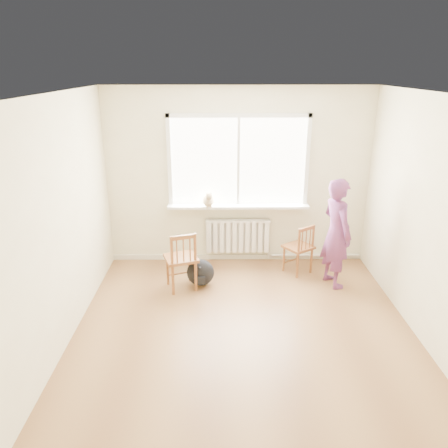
{
  "coord_description": "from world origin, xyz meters",
  "views": [
    {
      "loc": [
        -0.28,
        -4.23,
        2.96
      ],
      "look_at": [
        -0.23,
        1.2,
        0.98
      ],
      "focal_mm": 35.0,
      "sensor_mm": 36.0,
      "label": 1
    }
  ],
  "objects_px": {
    "chair_left": "(182,261)",
    "backpack": "(200,272)",
    "chair_right": "(300,249)",
    "cat": "(208,200)",
    "person": "(336,233)"
  },
  "relations": [
    {
      "from": "chair_left",
      "to": "chair_right",
      "type": "relative_size",
      "value": 1.11
    },
    {
      "from": "chair_left",
      "to": "backpack",
      "type": "bearing_deg",
      "value": -173.46
    },
    {
      "from": "chair_left",
      "to": "backpack",
      "type": "xyz_separation_m",
      "value": [
        0.25,
        0.12,
        -0.24
      ]
    },
    {
      "from": "person",
      "to": "cat",
      "type": "bearing_deg",
      "value": 50.47
    },
    {
      "from": "backpack",
      "to": "person",
      "type": "bearing_deg",
      "value": 0.72
    },
    {
      "from": "chair_left",
      "to": "person",
      "type": "distance_m",
      "value": 2.17
    },
    {
      "from": "chair_left",
      "to": "backpack",
      "type": "relative_size",
      "value": 2.2
    },
    {
      "from": "chair_right",
      "to": "cat",
      "type": "relative_size",
      "value": 1.95
    },
    {
      "from": "chair_right",
      "to": "backpack",
      "type": "xyz_separation_m",
      "value": [
        -1.47,
        -0.38,
        -0.19
      ]
    },
    {
      "from": "cat",
      "to": "backpack",
      "type": "height_order",
      "value": "cat"
    },
    {
      "from": "chair_right",
      "to": "backpack",
      "type": "height_order",
      "value": "chair_right"
    },
    {
      "from": "chair_left",
      "to": "cat",
      "type": "xyz_separation_m",
      "value": [
        0.35,
        0.82,
        0.63
      ]
    },
    {
      "from": "chair_right",
      "to": "cat",
      "type": "distance_m",
      "value": 1.56
    },
    {
      "from": "person",
      "to": "backpack",
      "type": "distance_m",
      "value": 1.98
    },
    {
      "from": "chair_left",
      "to": "cat",
      "type": "distance_m",
      "value": 1.09
    }
  ]
}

